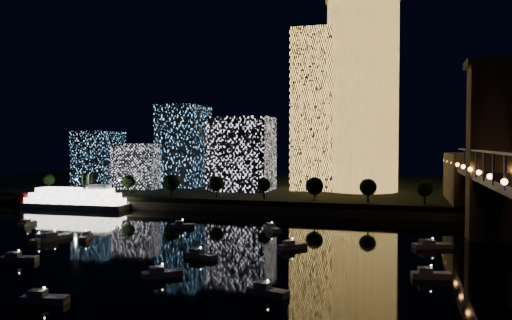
{
  "coord_description": "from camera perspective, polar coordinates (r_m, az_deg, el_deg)",
  "views": [
    {
      "loc": [
        40.31,
        -101.26,
        27.07
      ],
      "look_at": [
        -4.0,
        55.0,
        21.4
      ],
      "focal_mm": 35.0,
      "sensor_mm": 36.0,
      "label": 1
    }
  ],
  "objects": [
    {
      "name": "seawall",
      "position": [
        189.37,
        3.41,
        -5.76
      ],
      "size": [
        420.0,
        6.0,
        3.0
      ],
      "primitive_type": "cube",
      "color": "#6B5E4C",
      "rests_on": "ground"
    },
    {
      "name": "ground",
      "position": [
        112.3,
        -5.83,
        -11.96
      ],
      "size": [
        520.0,
        520.0,
        0.0
      ],
      "primitive_type": "plane",
      "color": "black",
      "rests_on": "ground"
    },
    {
      "name": "motorboats",
      "position": [
        128.03,
        -8.33,
        -9.86
      ],
      "size": [
        131.85,
        83.79,
        2.78
      ],
      "color": "silver",
      "rests_on": "ground"
    },
    {
      "name": "tower_rectangular",
      "position": [
        237.18,
        7.2,
        5.64
      ],
      "size": [
        23.37,
        23.37,
        74.35
      ],
      "primitive_type": "cube",
      "color": "#F4B34E",
      "rests_on": "far_bank"
    },
    {
      "name": "riverboat",
      "position": [
        218.8,
        -20.44,
        -4.25
      ],
      "size": [
        48.79,
        11.91,
        14.59
      ],
      "color": "silver",
      "rests_on": "ground"
    },
    {
      "name": "tower_cylindrical",
      "position": [
        234.05,
        12.07,
        7.39
      ],
      "size": [
        34.0,
        34.0,
        88.21
      ],
      "color": "#F4B34E",
      "rests_on": "far_bank"
    },
    {
      "name": "far_bank",
      "position": [
        265.49,
        7.04,
        -3.33
      ],
      "size": [
        420.0,
        160.0,
        5.0
      ],
      "primitive_type": "cube",
      "color": "black",
      "rests_on": "ground"
    },
    {
      "name": "street_lamps",
      "position": [
        209.7,
        -4.99,
        -2.95
      ],
      "size": [
        132.7,
        0.7,
        5.65
      ],
      "color": "black",
      "rests_on": "far_bank"
    },
    {
      "name": "midrise_blocks",
      "position": [
        248.63,
        -8.82,
        0.73
      ],
      "size": [
        106.23,
        36.98,
        40.64
      ],
      "color": "white",
      "rests_on": "far_bank"
    },
    {
      "name": "esplanade_trees",
      "position": [
        200.6,
        -2.95,
        -2.75
      ],
      "size": [
        165.49,
        6.98,
        8.99
      ],
      "color": "black",
      "rests_on": "far_bank"
    }
  ]
}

